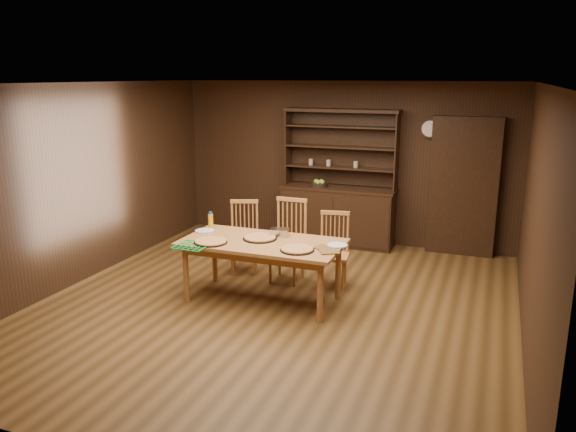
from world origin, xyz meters
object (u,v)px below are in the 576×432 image
at_px(dining_table, 262,247).
at_px(juice_bottle, 211,220).
at_px(chair_right, 334,247).
at_px(chair_center, 289,237).
at_px(china_hutch, 338,208).
at_px(chair_left, 244,234).

distance_m(dining_table, juice_bottle, 0.94).
relative_size(dining_table, juice_bottle, 8.96).
bearing_deg(chair_right, chair_center, 172.32).
relative_size(china_hutch, juice_bottle, 10.06).
relative_size(chair_center, chair_right, 1.13).
bearing_deg(chair_center, chair_left, 172.76).
bearing_deg(chair_right, juice_bottle, -170.82).
xyz_separation_m(dining_table, chair_center, (0.04, 0.80, -0.08)).
relative_size(chair_left, chair_right, 1.03).
relative_size(chair_center, juice_bottle, 5.10).
bearing_deg(chair_left, chair_right, -24.33).
relative_size(china_hutch, dining_table, 1.12).
relative_size(dining_table, chair_right, 1.99).
height_order(china_hutch, chair_center, china_hutch).
height_order(china_hutch, chair_left, china_hutch).
bearing_deg(dining_table, chair_center, 86.91).
relative_size(chair_right, juice_bottle, 4.50).
relative_size(dining_table, chair_center, 1.76).
distance_m(china_hutch, dining_table, 2.64).
xyz_separation_m(china_hutch, chair_left, (-0.87, -1.72, -0.07)).
xyz_separation_m(chair_left, chair_center, (0.71, -0.10, 0.06)).
xyz_separation_m(china_hutch, dining_table, (-0.21, -2.63, 0.08)).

